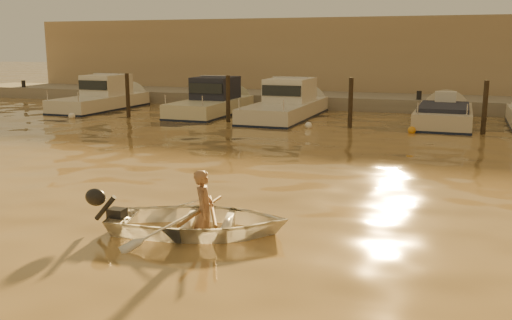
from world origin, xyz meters
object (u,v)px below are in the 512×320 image
at_px(person, 204,210).
at_px(moored_boat_2, 286,104).
at_px(moored_boat_1, 211,101).
at_px(waterfront_building, 395,59).
at_px(dinghy, 199,221).
at_px(moored_boat_0, 100,97).
at_px(moored_boat_3, 443,119).

xyz_separation_m(person, moored_boat_2, (-3.40, 16.08, 0.20)).
xyz_separation_m(moored_boat_1, waterfront_building, (7.32, 11.00, 1.77)).
height_order(dinghy, moored_boat_0, moored_boat_0).
bearing_deg(dinghy, waterfront_building, -15.51).
relative_size(dinghy, moored_boat_1, 0.48).
relative_size(dinghy, waterfront_building, 0.07).
distance_m(moored_boat_3, waterfront_building, 11.69).
bearing_deg(moored_boat_2, moored_boat_0, 180.00).
bearing_deg(waterfront_building, moored_boat_0, -140.92).
bearing_deg(waterfront_building, moored_boat_2, -108.02).
distance_m(dinghy, moored_boat_0, 20.87).
height_order(moored_boat_0, moored_boat_2, same).
height_order(dinghy, person, person).
relative_size(person, moored_boat_1, 0.22).
distance_m(moored_boat_0, moored_boat_1, 6.22).
height_order(person, moored_boat_2, moored_boat_2).
distance_m(moored_boat_2, moored_boat_3, 6.90).
bearing_deg(moored_boat_2, waterfront_building, 71.98).
xyz_separation_m(dinghy, moored_boat_2, (-3.30, 16.11, 0.41)).
distance_m(dinghy, person, 0.23).
height_order(moored_boat_2, moored_boat_3, moored_boat_2).
bearing_deg(moored_boat_2, moored_boat_3, 0.00).
relative_size(dinghy, moored_boat_2, 0.41).
distance_m(person, moored_boat_2, 16.44).
bearing_deg(person, moored_boat_0, 24.80).
bearing_deg(moored_boat_2, person, -78.06).
xyz_separation_m(person, waterfront_building, (0.18, 27.08, 1.98)).
distance_m(moored_boat_0, moored_boat_3, 16.86).
relative_size(moored_boat_2, moored_boat_3, 1.25).
relative_size(moored_boat_0, waterfront_building, 0.15).
bearing_deg(moored_boat_0, dinghy, -50.53).
relative_size(moored_boat_1, waterfront_building, 0.14).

